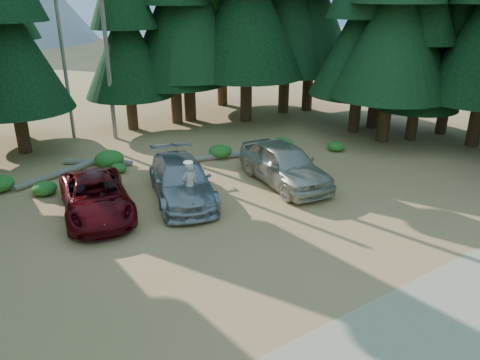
{
  "coord_description": "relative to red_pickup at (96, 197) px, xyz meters",
  "views": [
    {
      "loc": [
        -7.92,
        -11.7,
        8.04
      ],
      "look_at": [
        1.48,
        2.29,
        1.25
      ],
      "focal_mm": 35.0,
      "sensor_mm": 36.0,
      "label": 1
    }
  ],
  "objects": [
    {
      "name": "ground",
      "position": [
        3.37,
        -5.01,
        -0.74
      ],
      "size": [
        160.0,
        160.0,
        0.0
      ],
      "primitive_type": "plane",
      "color": "#AA8748",
      "rests_on": "ground"
    },
    {
      "name": "gravel_strip",
      "position": [
        3.37,
        -11.51,
        -0.73
      ],
      "size": [
        26.0,
        3.5,
        0.01
      ],
      "primitive_type": "cube",
      "color": "tan",
      "rests_on": "ground"
    },
    {
      "name": "forest_belt_north",
      "position": [
        3.37,
        9.99,
        -0.74
      ],
      "size": [
        36.0,
        7.0,
        22.0
      ],
      "primitive_type": null,
      "color": "black",
      "rests_on": "ground"
    },
    {
      "name": "forest_belt_east",
      "position": [
        18.87,
        -1.01,
        -0.74
      ],
      "size": [
        6.0,
        22.0,
        22.0
      ],
      "primitive_type": null,
      "color": "black",
      "rests_on": "ground"
    },
    {
      "name": "snag_front",
      "position": [
        4.17,
        9.49,
        5.26
      ],
      "size": [
        0.24,
        0.24,
        12.0
      ],
      "primitive_type": "cylinder",
      "color": "gray",
      "rests_on": "ground"
    },
    {
      "name": "snag_back",
      "position": [
        2.17,
        10.99,
        4.26
      ],
      "size": [
        0.2,
        0.2,
        10.0
      ],
      "primitive_type": "cylinder",
      "color": "gray",
      "rests_on": "ground"
    },
    {
      "name": "red_pickup",
      "position": [
        0.0,
        0.0,
        0.0
      ],
      "size": [
        3.44,
        5.69,
        1.48
      ],
      "primitive_type": "imported",
      "rotation": [
        0.0,
        0.0,
        -0.2
      ],
      "color": "#5A070C",
      "rests_on": "ground"
    },
    {
      "name": "silver_minivan_center",
      "position": [
        3.43,
        -0.48,
        0.07
      ],
      "size": [
        3.84,
        6.01,
        1.62
      ],
      "primitive_type": "imported",
      "rotation": [
        0.0,
        0.0,
        -0.3
      ],
      "color": "#A3A5AB",
      "rests_on": "ground"
    },
    {
      "name": "silver_minivan_right",
      "position": [
        8.0,
        -1.58,
        0.19
      ],
      "size": [
        2.87,
        5.7,
        1.86
      ],
      "primitive_type": "imported",
      "rotation": [
        0.0,
        0.0,
        -0.13
      ],
      "color": "#B8B3A3",
      "rests_on": "ground"
    },
    {
      "name": "frisbee_player",
      "position": [
        3.15,
        -1.74,
        0.37
      ],
      "size": [
        0.68,
        0.46,
        1.86
      ],
      "rotation": [
        0.0,
        0.0,
        3.12
      ],
      "color": "beige",
      "rests_on": "ground"
    },
    {
      "name": "log_left",
      "position": [
        -0.31,
        4.9,
        -0.59
      ],
      "size": [
        4.09,
        1.8,
        0.3
      ],
      "primitive_type": "cylinder",
      "rotation": [
        0.0,
        1.57,
        0.36
      ],
      "color": "gray",
      "rests_on": "ground"
    },
    {
      "name": "log_mid",
      "position": [
        1.81,
        5.49,
        -0.59
      ],
      "size": [
        2.94,
        2.34,
        0.29
      ],
      "primitive_type": "cylinder",
      "rotation": [
        0.0,
        1.57,
        -0.65
      ],
      "color": "gray",
      "rests_on": "ground"
    },
    {
      "name": "log_right",
      "position": [
        6.39,
        3.1,
        -0.58
      ],
      "size": [
        4.78,
        1.63,
        0.31
      ],
      "primitive_type": "cylinder",
      "rotation": [
        0.0,
        1.57,
        -0.28
      ],
      "color": "gray",
      "rests_on": "ground"
    },
    {
      "name": "shrub_left",
      "position": [
        -1.25,
        3.13,
        -0.45
      ],
      "size": [
        1.03,
        1.03,
        0.57
      ],
      "primitive_type": "ellipsoid",
      "color": "#266D20",
      "rests_on": "ground"
    },
    {
      "name": "shrub_center_left",
      "position": [
        2.25,
        4.99,
        -0.34
      ],
      "size": [
        1.43,
        1.43,
        0.79
      ],
      "primitive_type": "ellipsoid",
      "color": "#266D20",
      "rests_on": "ground"
    },
    {
      "name": "shrub_center_right",
      "position": [
        2.28,
        3.9,
        -0.52
      ],
      "size": [
        0.79,
        0.79,
        0.44
      ],
      "primitive_type": "ellipsoid",
      "color": "#266D20",
      "rests_on": "ground"
    },
    {
      "name": "shrub_right",
      "position": [
        7.48,
        3.04,
        -0.4
      ],
      "size": [
        1.22,
        1.22,
        0.67
      ],
      "primitive_type": "ellipsoid",
      "color": "#266D20",
      "rests_on": "ground"
    },
    {
      "name": "shrub_far_right",
      "position": [
        10.82,
        2.12,
        -0.37
      ],
      "size": [
        1.32,
        1.32,
        0.73
      ],
      "primitive_type": "ellipsoid",
      "color": "#266D20",
      "rests_on": "ground"
    },
    {
      "name": "shrub_edge_east",
      "position": [
        13.29,
        0.49,
        -0.48
      ],
      "size": [
        0.94,
        0.94,
        0.52
      ],
      "primitive_type": "ellipsoid",
      "color": "#266D20",
      "rests_on": "ground"
    }
  ]
}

